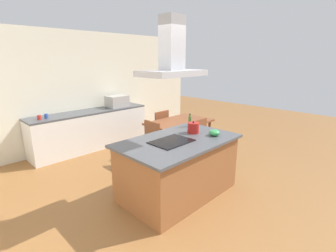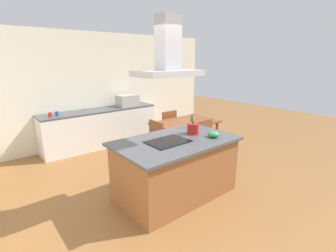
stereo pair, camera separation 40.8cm
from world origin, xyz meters
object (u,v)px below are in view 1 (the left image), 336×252
Objects in this scene: olive_oil_bottle at (190,121)px; coffee_mug_red at (39,117)px; dining_table at (179,125)px; tea_kettle at (193,128)px; chair_facing_island at (203,138)px; coffee_mug_blue at (46,116)px; chair_at_left_end at (148,141)px; countertop_microwave at (117,101)px; mixing_bowl at (214,133)px; cooktop at (172,141)px; chair_facing_back_wall at (159,126)px; range_hood at (172,57)px.

olive_oil_bottle is 2.60× the size of coffee_mug_red.
dining_table is (0.59, 0.79, -0.33)m from olive_oil_bottle.
chair_facing_island is at bearing 25.81° from tea_kettle.
coffee_mug_blue is 2.18m from chair_at_left_end.
countertop_microwave is 1.89m from coffee_mug_red.
chair_facing_island is at bearing -90.00° from dining_table.
countertop_microwave is at bearing 84.47° from mixing_bowl.
mixing_bowl is 3.17m from countertop_microwave.
cooktop is 0.67× the size of chair_facing_back_wall.
range_hood reaches higher than cooktop.
coffee_mug_red is at bearing 116.96° from mixing_bowl.
coffee_mug_blue is at bearing 114.60° from mixing_bowl.
olive_oil_bottle is at bearing 22.98° from range_hood.
olive_oil_bottle is 2.60× the size of coffee_mug_blue.
range_hood reaches higher than coffee_mug_red.
cooktop reaches higher than chair_facing_back_wall.
coffee_mug_red reaches higher than chair_at_left_end.
chair_facing_back_wall is at bearing 67.74° from olive_oil_bottle.
coffee_mug_red reaches higher than chair_facing_back_wall.
coffee_mug_blue is 2.79m from dining_table.
chair_at_left_end reaches higher than dining_table.
olive_oil_bottle is at bearing 76.64° from mixing_bowl.
mixing_bowl is (-0.15, -0.63, -0.05)m from olive_oil_bottle.
olive_oil_bottle reaches higher than chair_facing_back_wall.
chair_facing_back_wall is at bearing 90.00° from chair_facing_island.
chair_at_left_end is at bearing 96.92° from mixing_bowl.
olive_oil_bottle is at bearing -127.07° from dining_table.
chair_facing_back_wall is at bearing 70.34° from mixing_bowl.
cooktop is 2.97m from coffee_mug_red.
countertop_microwave is 3.23m from range_hood.
mixing_bowl reaches higher than coffee_mug_red.
coffee_mug_blue is (-1.58, 2.50, -0.05)m from olive_oil_bottle.
chair_facing_back_wall is (0.44, -1.07, -0.53)m from countertop_microwave.
coffee_mug_red is 1.00× the size of coffee_mug_blue.
dining_table is 0.93m from chair_at_left_end.
cooktop is 2.57× the size of olive_oil_bottle.
chair_at_left_end is (-0.17, 1.42, -0.44)m from mixing_bowl.
mixing_bowl is 1.14m from chair_facing_island.
dining_table is 0.68m from chair_facing_back_wall.
range_hood is at bearing -72.62° from coffee_mug_red.
cooktop is 0.67× the size of chair_at_left_end.
chair_at_left_end is (-0.92, 0.00, -0.16)m from dining_table.
coffee_mug_blue is (-1.32, 2.80, -0.04)m from tea_kettle.
dining_table is at bearing 62.29° from mixing_bowl.
dining_table is (1.44, 1.14, -0.24)m from cooktop.
chair_facing_back_wall is at bearing -23.79° from coffee_mug_red.
chair_facing_island is (0.44, -2.40, -0.53)m from countertop_microwave.
olive_oil_bottle is 1.04m from dining_table.
chair_facing_back_wall is (0.86, 1.75, -0.48)m from tea_kettle.
chair_facing_back_wall is 0.99× the size of range_hood.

